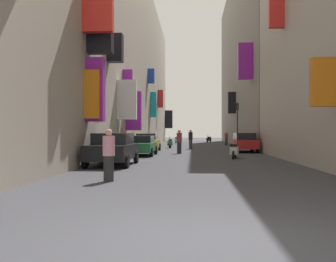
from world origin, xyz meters
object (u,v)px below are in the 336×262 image
(parked_car_green, at_px, (141,145))
(pedestrian_crossing, at_px, (179,142))
(parked_car_red, at_px, (244,142))
(parked_car_black, at_px, (113,149))
(pedestrian_near_left, at_px, (191,139))
(parked_car_yellow, at_px, (147,142))
(scooter_silver, at_px, (177,140))
(traffic_light_near_corner, at_px, (237,117))
(scooter_green, at_px, (170,143))
(pedestrian_near_right, at_px, (226,139))
(scooter_white, at_px, (234,151))
(scooter_black, at_px, (209,139))
(pedestrian_mid_street, at_px, (109,155))

(parked_car_green, xyz_separation_m, pedestrian_crossing, (2.50, 2.22, 0.16))
(parked_car_red, distance_m, pedestrian_crossing, 5.68)
(parked_car_black, distance_m, pedestrian_near_left, 16.94)
(parked_car_yellow, relative_size, pedestrian_near_left, 2.48)
(parked_car_red, bearing_deg, pedestrian_crossing, -151.72)
(scooter_silver, distance_m, traffic_light_near_corner, 15.01)
(pedestrian_crossing, distance_m, traffic_light_near_corner, 13.83)
(parked_car_black, bearing_deg, scooter_green, 85.45)
(parked_car_yellow, height_order, pedestrian_near_right, pedestrian_near_right)
(parked_car_black, distance_m, parked_car_red, 14.47)
(scooter_green, relative_size, pedestrian_crossing, 1.06)
(parked_car_yellow, relative_size, parked_car_red, 1.03)
(scooter_white, bearing_deg, pedestrian_crossing, 127.39)
(traffic_light_near_corner, bearing_deg, parked_car_black, -111.04)
(parked_car_green, xyz_separation_m, parked_car_red, (7.50, 4.92, 0.08))
(parked_car_yellow, bearing_deg, pedestrian_crossing, -48.78)
(scooter_black, bearing_deg, pedestrian_near_right, -84.31)
(scooter_white, height_order, scooter_silver, same)
(traffic_light_near_corner, bearing_deg, scooter_green, -157.80)
(parked_car_green, height_order, scooter_green, parked_car_green)
(scooter_green, relative_size, scooter_silver, 1.02)
(scooter_black, bearing_deg, parked_car_green, -100.44)
(scooter_black, height_order, pedestrian_near_left, pedestrian_near_left)
(scooter_black, xyz_separation_m, traffic_light_near_corner, (2.20, -17.75, 2.66))
(parked_car_yellow, bearing_deg, pedestrian_near_left, 48.63)
(parked_car_red, relative_size, traffic_light_near_corner, 0.94)
(parked_car_yellow, xyz_separation_m, scooter_black, (6.17, 27.07, -0.30))
(scooter_green, bearing_deg, pedestrian_crossing, -82.57)
(scooter_green, distance_m, pedestrian_near_right, 9.03)
(parked_car_yellow, xyz_separation_m, scooter_silver, (1.42, 22.36, -0.30))
(scooter_black, distance_m, traffic_light_near_corner, 18.08)
(parked_car_red, xyz_separation_m, scooter_white, (-1.57, -7.19, -0.32))
(parked_car_red, xyz_separation_m, scooter_black, (-1.54, 27.47, -0.32))
(parked_car_red, height_order, pedestrian_mid_street, pedestrian_mid_street)
(parked_car_black, bearing_deg, scooter_white, 38.95)
(scooter_black, distance_m, pedestrian_near_right, 14.01)
(parked_car_black, height_order, pedestrian_mid_street, pedestrian_mid_street)
(parked_car_green, xyz_separation_m, scooter_black, (5.97, 32.39, -0.24))
(parked_car_black, height_order, pedestrian_near_right, pedestrian_near_right)
(parked_car_black, xyz_separation_m, pedestrian_crossing, (2.77, 9.51, 0.09))
(parked_car_green, height_order, parked_car_red, parked_car_red)
(scooter_green, xyz_separation_m, scooter_silver, (-0.03, 15.86, -0.00))
(pedestrian_near_right, xyz_separation_m, traffic_light_near_corner, (0.81, -3.82, 2.31))
(pedestrian_mid_street, bearing_deg, parked_car_red, 69.39)
(scooter_silver, bearing_deg, parked_car_red, -74.55)
(parked_car_black, bearing_deg, traffic_light_near_corner, 68.96)
(scooter_white, bearing_deg, scooter_black, 89.95)
(parked_car_red, bearing_deg, scooter_green, 132.19)
(scooter_white, relative_size, pedestrian_crossing, 1.13)
(parked_car_black, distance_m, traffic_light_near_corner, 23.61)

